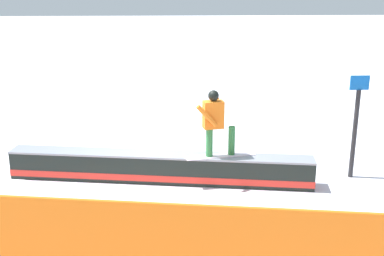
{
  "coord_description": "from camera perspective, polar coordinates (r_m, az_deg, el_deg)",
  "views": [
    {
      "loc": [
        -0.19,
        9.5,
        4.0
      ],
      "look_at": [
        -0.64,
        1.1,
        1.5
      ],
      "focal_mm": 44.72,
      "sensor_mm": 36.0,
      "label": 1
    }
  ],
  "objects": [
    {
      "name": "safety_fence",
      "position": [
        7.1,
        -4.29,
        -12.78
      ],
      "size": [
        11.33,
        1.89,
        1.06
      ],
      "primitive_type": "cube",
      "rotation": [
        0.0,
        0.0,
        -0.16
      ],
      "color": "orange",
      "rests_on": "ground_plane"
    },
    {
      "name": "trail_marker",
      "position": [
        10.7,
        18.91,
        0.41
      ],
      "size": [
        0.4,
        0.1,
        2.24
      ],
      "color": "#262628",
      "rests_on": "ground_plane"
    },
    {
      "name": "snowboarder",
      "position": [
        9.68,
        2.79,
        0.81
      ],
      "size": [
        1.5,
        0.58,
        1.4
      ],
      "color": "silver",
      "rests_on": "grind_box"
    },
    {
      "name": "ground_plane",
      "position": [
        10.31,
        -3.88,
        -6.34
      ],
      "size": [
        120.0,
        120.0,
        0.0
      ],
      "primitive_type": "plane",
      "color": "white"
    },
    {
      "name": "grind_box",
      "position": [
        10.2,
        -3.91,
        -4.87
      ],
      "size": [
        6.44,
        1.54,
        0.62
      ],
      "color": "black",
      "rests_on": "ground_plane"
    }
  ]
}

